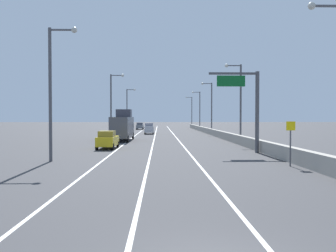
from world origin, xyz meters
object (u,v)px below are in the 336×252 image
Objects in this scene: speed_advisory_sign at (291,140)px; car_silver_0 at (149,128)px; lamp_post_left_mid at (113,101)px; lamp_post_left_near at (54,84)px; lamp_post_left_far at (128,107)px; lamp_post_right_third at (210,104)px; lamp_post_right_fourth at (199,108)px; box_truck at (122,126)px; car_yellow_2 at (108,140)px; car_gray_1 at (140,126)px; lamp_post_right_fifth at (191,110)px; lamp_post_right_second at (239,98)px; overhead_sign_gantry at (249,101)px.

car_silver_0 is (-10.75, 45.58, -0.70)m from speed_advisory_sign.
lamp_post_left_near is at bearing -91.22° from lamp_post_left_mid.
lamp_post_left_far reaches higher than speed_advisory_sign.
lamp_post_right_third is at bearing -42.06° from lamp_post_left_far.
lamp_post_left_far reaches higher than car_silver_0.
box_truck is (-15.36, -42.08, -3.70)m from lamp_post_right_fourth.
lamp_post_right_fourth is at bearing 74.03° from car_yellow_2.
lamp_post_right_fourth reaches higher than car_gray_1.
lamp_post_right_fifth is 36.39m from lamp_post_left_far.
lamp_post_right_second is at bearing -90.34° from lamp_post_right_fifth.
lamp_post_right_third and lamp_post_left_near have the same top height.
car_gray_1 is (-3.13, 24.42, -0.14)m from car_silver_0.
car_silver_0 is 1.08× the size of car_yellow_2.
speed_advisory_sign reaches higher than car_gray_1.
lamp_post_left_mid is at bearing -89.74° from lamp_post_left_far.
lamp_post_right_third is (1.04, 44.28, 3.95)m from speed_advisory_sign.
lamp_post_left_near is (-18.15, -88.51, 0.00)m from lamp_post_right_fifth.
lamp_post_right_second is at bearing -73.05° from car_gray_1.
lamp_post_right_fifth and lamp_post_left_mid have the same top height.
lamp_post_left_mid reaches higher than overhead_sign_gantry.
overhead_sign_gantry is at bearing -51.21° from box_truck.
car_gray_1 is at bearing 172.24° from lamp_post_right_fourth.
speed_advisory_sign is at bearing -76.73° from car_silver_0.
car_silver_0 is at bearing -82.70° from car_gray_1.
lamp_post_left_far is at bearing 92.42° from car_yellow_2.
lamp_post_right_fifth is 26.94m from car_gray_1.
lamp_post_left_near is 2.32× the size of car_gray_1.
lamp_post_left_mid is 18.71m from car_yellow_2.
speed_advisory_sign is at bearing -61.75° from box_truck.
lamp_post_right_second and lamp_post_right_fifth have the same top height.
car_silver_0 is at bearing -69.36° from lamp_post_left_far.
box_truck is (-15.47, -65.71, -3.70)m from lamp_post_right_fifth.
car_yellow_2 is at bearing -87.58° from lamp_post_left_far.
lamp_post_left_far reaches higher than overhead_sign_gantry.
lamp_post_right_fourth is at bearing 74.46° from lamp_post_left_near.
car_gray_1 is (2.20, 10.27, -4.79)m from lamp_post_left_far.
overhead_sign_gantry is 21.61m from box_truck.
lamp_post_right_fifth is at bearing 78.63° from car_yellow_2.
box_truck reaches higher than car_silver_0.
car_gray_1 is at bearing 90.00° from box_truck.
lamp_post_right_third is at bearing 66.90° from lamp_post_left_near.
car_yellow_2 is (2.43, 10.36, -4.78)m from lamp_post_left_near.
lamp_post_left_far is (-17.25, 39.08, 0.00)m from lamp_post_right_second.
lamp_post_right_fourth and lamp_post_left_near have the same top height.
lamp_post_right_fifth is at bearing 89.00° from speed_advisory_sign.
lamp_post_right_second is 1.00× the size of lamp_post_left_near.
lamp_post_left_far is (-15.64, 50.62, 0.98)m from overhead_sign_gantry.
lamp_post_left_mid is 6.98m from box_truck.
box_truck is (-13.88, 25.83, 0.25)m from speed_advisory_sign.
lamp_post_right_second is 28.02m from car_silver_0.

